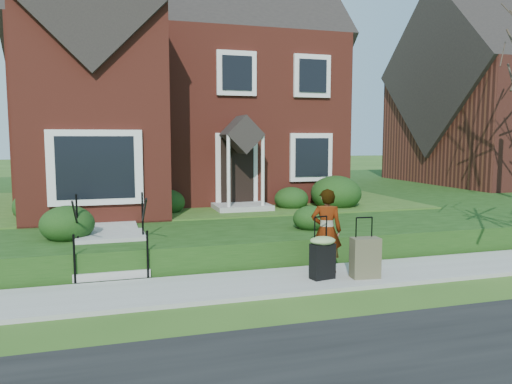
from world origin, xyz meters
name	(u,v)px	position (x,y,z in m)	size (l,w,h in m)	color
ground	(254,286)	(0.00, 0.00, 0.00)	(120.00, 120.00, 0.00)	#2D5119
sidewalk	(254,284)	(0.00, 0.00, 0.04)	(60.00, 1.60, 0.08)	#9E9B93
terrace	(273,196)	(4.00, 10.90, 0.30)	(44.00, 20.00, 0.60)	#18380F
walkway	(110,217)	(-2.50, 5.00, 0.63)	(1.20, 6.00, 0.06)	#9E9B93
main_house	(173,65)	(-0.21, 9.61, 5.26)	(10.40, 10.20, 9.40)	maroon
front_steps	(111,248)	(-2.50, 1.84, 0.47)	(1.40, 2.02, 1.50)	#9E9B93
foundation_shrubs	(214,199)	(0.24, 4.68, 1.05)	(9.75, 4.43, 1.08)	black
woman	(326,231)	(1.54, 0.26, 0.90)	(0.60, 0.39, 1.65)	#999999
suitcase_black	(323,255)	(1.28, -0.16, 0.54)	(0.55, 0.48, 1.18)	black
suitcase_olive	(365,258)	(2.08, -0.32, 0.46)	(0.56, 0.35, 1.15)	brown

